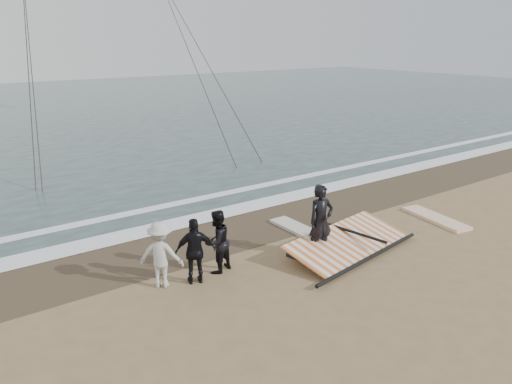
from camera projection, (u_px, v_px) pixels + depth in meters
ground at (377, 278)px, 11.68m from camera, size 120.00×120.00×0.00m
sea at (33, 112)px, 37.12m from camera, size 120.00×54.00×0.02m
wet_sand at (262, 222)px, 15.15m from camera, size 120.00×2.80×0.01m
foam_near at (237, 209)px, 16.22m from camera, size 120.00×0.90×0.01m
foam_far at (210, 196)px, 17.53m from camera, size 120.00×0.45×0.01m
man_main at (321, 221)px, 12.63m from camera, size 0.75×0.56×1.88m
board_white at (436, 218)px, 15.38m from camera, size 1.04×2.37×0.09m
board_cream at (301, 230)px, 14.43m from camera, size 0.64×2.25×0.09m
trio_cluster at (188, 249)px, 11.35m from camera, size 2.41×1.20×1.56m
sail_rig at (342, 243)px, 13.14m from camera, size 4.25×2.25×0.50m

